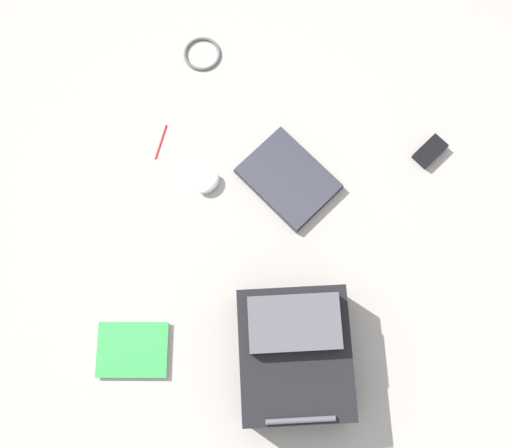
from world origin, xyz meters
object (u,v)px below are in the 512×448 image
at_px(book_manual, 133,350).
at_px(cable_coil, 202,54).
at_px(computer_mouse, 208,182).
at_px(backpack, 294,352).
at_px(power_brick, 430,151).
at_px(laptop, 288,179).
at_px(pen_black, 161,142).

distance_m(book_manual, cable_coil, 1.07).
bearing_deg(computer_mouse, backpack, -22.08).
xyz_separation_m(book_manual, computer_mouse, (-0.10, 0.59, 0.01)).
bearing_deg(cable_coil, computer_mouse, -53.89).
height_order(cable_coil, power_brick, power_brick).
bearing_deg(backpack, book_manual, -148.73).
relative_size(laptop, book_manual, 1.24).
bearing_deg(laptop, computer_mouse, -144.72).
xyz_separation_m(laptop, pen_black, (-0.45, -0.12, -0.01)).
xyz_separation_m(backpack, power_brick, (0.05, 0.84, -0.08)).
relative_size(backpack, book_manual, 1.81).
height_order(book_manual, pen_black, book_manual).
height_order(cable_coil, pen_black, cable_coil).
height_order(backpack, computer_mouse, backpack).
relative_size(book_manual, power_brick, 2.49).
bearing_deg(pen_black, laptop, 14.83).
bearing_deg(power_brick, cable_coil, -173.25).
bearing_deg(book_manual, power_brick, 66.28).
height_order(laptop, power_brick, laptop).
bearing_deg(computer_mouse, power_brick, 50.13).
relative_size(backpack, pen_black, 3.91).
xyz_separation_m(backpack, book_manual, (-0.44, -0.26, -0.08)).
bearing_deg(cable_coil, backpack, -41.32).
height_order(book_manual, computer_mouse, computer_mouse).
height_order(book_manual, power_brick, power_brick).
xyz_separation_m(cable_coil, pen_black, (0.07, -0.36, -0.00)).
distance_m(power_brick, pen_black, 0.94).
bearing_deg(cable_coil, laptop, -25.23).
bearing_deg(backpack, pen_black, 154.28).
height_order(laptop, book_manual, laptop).
height_order(book_manual, cable_coil, book_manual).
bearing_deg(laptop, power_brick, 43.78).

